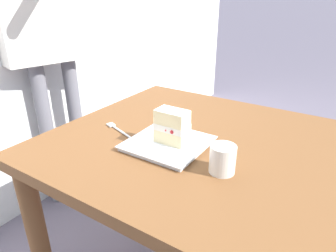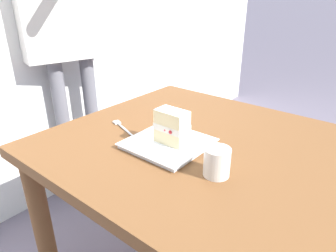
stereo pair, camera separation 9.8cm
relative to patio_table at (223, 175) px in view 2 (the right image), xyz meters
name	(u,v)px [view 2 (the right image)]	position (x,y,z in m)	size (l,w,h in m)	color
patio_table	(223,175)	(0.00, 0.00, 0.00)	(1.19, 0.91, 0.69)	brown
dessert_plate	(168,143)	(0.16, 0.10, 0.11)	(0.25, 0.25, 0.02)	white
cake_slice	(172,127)	(0.15, 0.09, 0.17)	(0.11, 0.08, 0.11)	beige
dessert_fork	(123,128)	(0.38, 0.10, 0.10)	(0.17, 0.07, 0.01)	silver
coffee_cup	(217,162)	(-0.05, 0.15, 0.14)	(0.07, 0.07, 0.08)	silver
diner_person	(63,3)	(1.02, -0.14, 0.51)	(0.62, 0.49, 1.65)	slate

